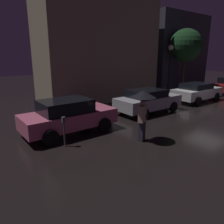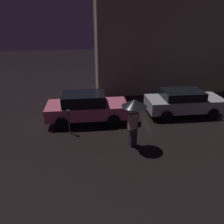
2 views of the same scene
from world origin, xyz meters
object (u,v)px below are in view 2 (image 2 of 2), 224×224
pedestrian_with_umbrella (134,110)px  parking_meter (69,119)px  parked_car_pink (86,107)px  parked_car_silver (184,102)px

pedestrian_with_umbrella → parking_meter: size_ratio=1.77×
parked_car_pink → parking_meter: 1.52m
parked_car_silver → parking_meter: parked_car_silver is taller
parked_car_pink → parked_car_silver: size_ratio=0.99×
parked_car_silver → parked_car_pink: bearing=-176.8°
pedestrian_with_umbrella → parking_meter: bearing=-50.2°
parking_meter → parked_car_silver: bearing=13.2°
parked_car_pink → pedestrian_with_umbrella: 3.40m
parking_meter → pedestrian_with_umbrella: bearing=-28.0°
pedestrian_with_umbrella → parking_meter: pedestrian_with_umbrella is taller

